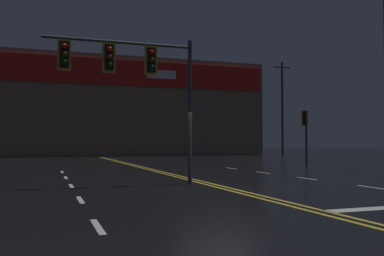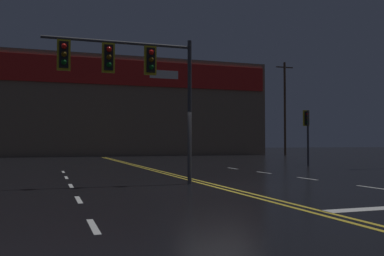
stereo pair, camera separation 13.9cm
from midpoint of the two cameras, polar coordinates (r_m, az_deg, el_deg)
ground_plane at (r=14.01m, az=3.90°, el=-7.83°), size 200.00×200.00×0.00m
road_markings at (r=13.50m, az=8.59°, el=-8.02°), size 13.48×60.00×0.01m
traffic_signal_median at (r=14.52m, az=-8.32°, el=7.91°), size 5.00×0.36×5.01m
traffic_signal_corner_northeast at (r=27.69m, az=15.21°, el=0.41°), size 0.42×0.36×3.47m
building_backdrop at (r=50.45m, az=-12.60°, el=2.58°), size 38.28×10.23×10.76m
utility_pole_row at (r=44.59m, az=-13.09°, el=3.81°), size 45.47×0.26×11.74m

